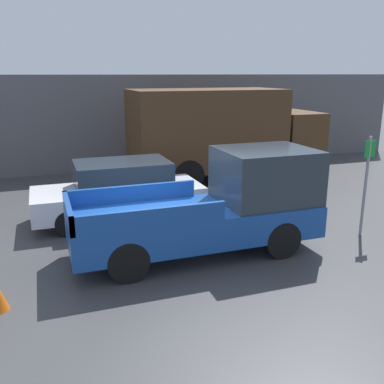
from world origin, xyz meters
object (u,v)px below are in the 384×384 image
object	(u,v)px
pickup_truck	(219,206)
delivery_truck	(221,131)
car	(120,191)
parking_sign	(366,181)

from	to	relation	value
pickup_truck	delivery_truck	world-z (taller)	delivery_truck
pickup_truck	delivery_truck	distance (m)	6.81
pickup_truck	delivery_truck	xyz separation A→B (m)	(2.72, 6.20, 0.78)
car	pickup_truck	bearing A→B (deg)	-59.36
car	parking_sign	bearing A→B (deg)	-30.58
pickup_truck	parking_sign	size ratio (longest dim) A/B	2.21
car	parking_sign	world-z (taller)	parking_sign
delivery_truck	car	bearing A→B (deg)	-143.03
car	delivery_truck	size ratio (longest dim) A/B	0.63
pickup_truck	parking_sign	xyz separation A→B (m)	(3.71, -0.32, 0.34)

